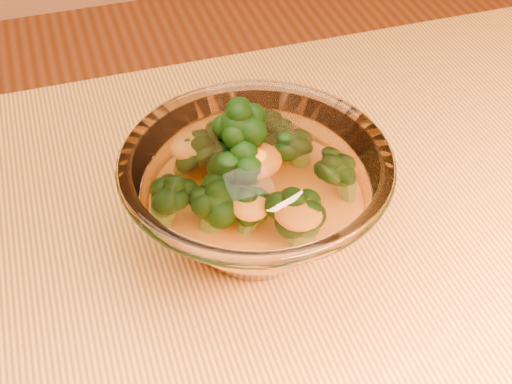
% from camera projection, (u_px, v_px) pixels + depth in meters
% --- Properties ---
extents(glass_bowl, '(0.22, 0.22, 0.10)m').
position_uv_depth(glass_bowl, '(256.00, 196.00, 0.58)').
color(glass_bowl, white).
rests_on(glass_bowl, table).
extents(cheese_sauce, '(0.13, 0.13, 0.04)m').
position_uv_depth(cheese_sauce, '(256.00, 214.00, 0.60)').
color(cheese_sauce, orange).
rests_on(cheese_sauce, glass_bowl).
extents(broccoli_heap, '(0.17, 0.14, 0.09)m').
position_uv_depth(broccoli_heap, '(248.00, 173.00, 0.58)').
color(broccoli_heap, black).
rests_on(broccoli_heap, cheese_sauce).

